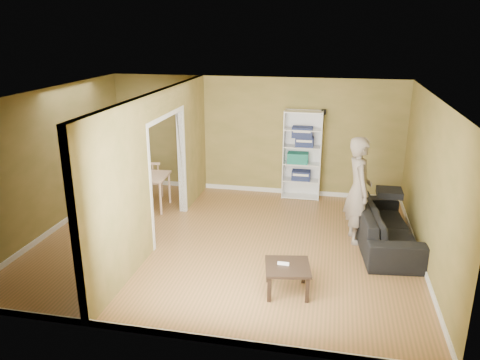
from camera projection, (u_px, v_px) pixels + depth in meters
name	position (u px, v px, depth m)	size (l,w,h in m)	color
room_shell	(226.00, 172.00, 7.86)	(6.50, 6.50, 6.50)	#A46E3F
partition	(159.00, 167.00, 8.09)	(0.22, 5.50, 2.60)	#9D8546
wall_speaker	(324.00, 112.00, 9.89)	(0.10, 0.10, 0.10)	black
sofa	(385.00, 220.00, 8.08)	(1.00, 2.34, 0.89)	black
person	(359.00, 181.00, 8.00)	(0.63, 0.80, 2.21)	slate
bookshelf	(302.00, 155.00, 10.18)	(0.82, 0.36, 1.94)	white
paper_box_navy_a	(301.00, 175.00, 10.27)	(0.40, 0.26, 0.21)	navy
paper_box_teal	(298.00, 158.00, 10.17)	(0.44, 0.29, 0.23)	teal
paper_box_navy_b	(305.00, 142.00, 10.03)	(0.39, 0.25, 0.20)	navy
paper_box_navy_c	(302.00, 131.00, 9.97)	(0.44, 0.28, 0.22)	navy
coffee_table	(288.00, 270.00, 6.61)	(0.63, 0.63, 0.42)	black
game_controller	(283.00, 264.00, 6.61)	(0.16, 0.04, 0.03)	white
dining_table	(140.00, 178.00, 9.65)	(1.15, 0.77, 0.72)	beige
chair_left	(106.00, 186.00, 9.84)	(0.40, 0.40, 0.87)	tan
chair_near	(128.00, 196.00, 9.21)	(0.41, 0.41, 0.90)	#D4B681
chair_far	(155.00, 180.00, 10.18)	(0.41, 0.41, 0.88)	tan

